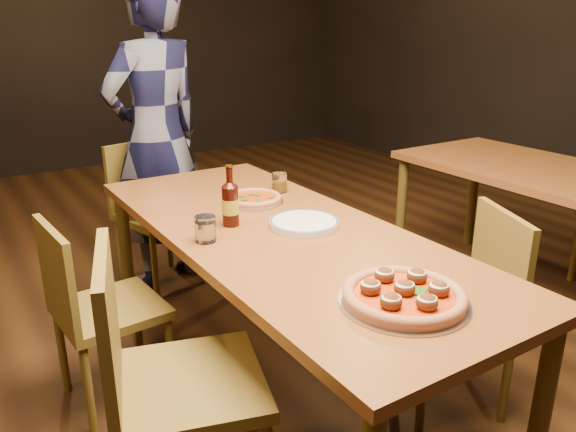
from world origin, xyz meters
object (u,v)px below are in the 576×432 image
chair_main_nw (188,382)px  chair_main_sw (110,308)px  pizza_meatball (404,295)px  water_glass (205,229)px  pizza_margherita (254,199)px  beer_bottle (230,205)px  chair_end (160,214)px  diner (156,138)px  table_main (281,247)px  amber_glass (279,183)px  chair_main_e (451,308)px  plate_stack (304,223)px

chair_main_nw → chair_main_sw: 0.71m
pizza_meatball → water_glass: (-0.27, 0.74, 0.02)m
pizza_margherita → beer_bottle: bearing=-136.4°
chair_end → diner: size_ratio=0.50×
table_main → chair_end: size_ratio=2.26×
chair_main_nw → amber_glass: bearing=-29.4°
pizza_margherita → chair_main_e: bearing=-57.4°
chair_main_nw → pizza_meatball: bearing=-106.8°
chair_main_sw → pizza_margherita: 0.75m
chair_main_nw → diner: 1.80m
chair_main_e → pizza_meatball: size_ratio=2.31×
amber_glass → beer_bottle: bearing=-144.6°
chair_main_sw → beer_bottle: bearing=-120.0°
plate_stack → pizza_meatball: bearing=-99.7°
chair_end → amber_glass: (0.29, -0.86, 0.35)m
water_glass → chair_main_nw: bearing=-123.0°
pizza_meatball → beer_bottle: bearing=98.0°
chair_main_sw → table_main: bearing=-126.0°
chair_end → beer_bottle: size_ratio=3.75×
table_main → pizza_meatball: size_ratio=5.37×
pizza_margherita → amber_glass: size_ratio=3.00×
chair_main_e → diner: 1.86m
table_main → plate_stack: bearing=-12.1°
chair_main_nw → beer_bottle: 0.73m
table_main → chair_main_sw: chair_main_sw is taller
table_main → plate_stack: plate_stack is taller
plate_stack → water_glass: 0.39m
amber_glass → pizza_margherita: bearing=-157.1°
amber_glass → chair_main_e: bearing=-70.3°
pizza_meatball → beer_bottle: size_ratio=1.58×
chair_end → pizza_meatball: bearing=-104.5°
chair_main_e → plate_stack: 0.68m
water_glass → table_main: bearing=-9.0°
chair_main_nw → pizza_margherita: bearing=-25.0°
chair_main_sw → water_glass: (0.29, -0.32, 0.38)m
beer_bottle → diner: bearing=83.3°
plate_stack → pizza_margherita: bearing=92.2°
chair_main_e → pizza_margherita: size_ratio=3.23×
water_glass → diner: 1.31m
pizza_margherita → chair_end: bearing=96.5°
chair_main_nw → diner: diner is taller
plate_stack → diner: (-0.09, 1.34, 0.12)m
chair_main_nw → chair_main_e: (1.10, -0.05, -0.05)m
table_main → chair_end: chair_end is taller
chair_end → beer_bottle: beer_bottle is taller
chair_main_nw → pizza_margherita: size_ratio=3.61×
chair_main_nw → chair_end: (0.52, 1.64, -0.04)m
chair_end → diner: (0.03, 0.03, 0.44)m
chair_main_sw → pizza_meatball: size_ratio=2.25×
water_glass → diner: size_ratio=0.05×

